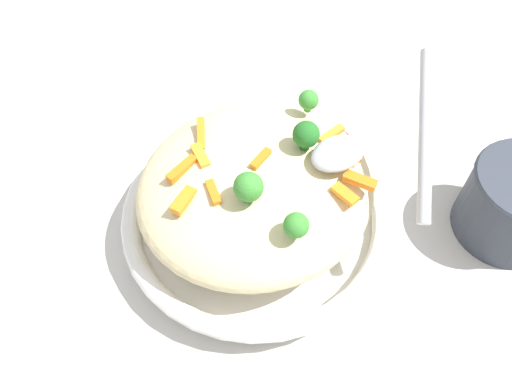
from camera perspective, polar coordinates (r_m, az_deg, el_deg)
ground_plane at (r=0.58m, az=-0.00°, el=-4.15°), size 2.40×2.40×0.00m
serving_bowl at (r=0.56m, az=-0.00°, el=-2.85°), size 0.29×0.29×0.04m
pasta_mound at (r=0.51m, az=-0.00°, el=0.58°), size 0.25×0.23×0.08m
carrot_piece_0 at (r=0.48m, az=0.79°, el=3.48°), size 0.03×0.02×0.01m
carrot_piece_1 at (r=0.47m, az=9.97°, el=-0.23°), size 0.02×0.03×0.01m
carrot_piece_2 at (r=0.47m, az=-4.83°, el=-0.05°), size 0.01×0.03×0.01m
carrot_piece_3 at (r=0.50m, az=-6.27°, el=4.09°), size 0.01×0.03×0.01m
carrot_piece_4 at (r=0.51m, az=9.59°, el=4.53°), size 0.03×0.04×0.01m
carrot_piece_5 at (r=0.49m, az=-8.33°, el=2.59°), size 0.04×0.02×0.01m
carrot_piece_6 at (r=0.49m, az=11.65°, el=1.27°), size 0.03×0.03×0.01m
carrot_piece_7 at (r=0.52m, az=-6.21°, el=6.50°), size 0.03×0.04×0.01m
carrot_piece_8 at (r=0.52m, az=8.50°, el=6.43°), size 0.03×0.01×0.01m
carrot_piece_9 at (r=0.47m, az=-8.17°, el=-0.95°), size 0.03×0.02×0.01m
broccoli_floret_0 at (r=0.49m, az=5.66°, el=6.42°), size 0.03×0.03×0.03m
broccoli_floret_1 at (r=0.44m, az=4.55°, el=-3.78°), size 0.02×0.02×0.03m
broccoli_floret_2 at (r=0.54m, az=5.94°, el=10.24°), size 0.02×0.02×0.03m
broccoli_floret_3 at (r=0.45m, az=-0.85°, el=0.54°), size 0.03×0.03×0.03m
serving_spoon at (r=0.48m, az=12.56°, el=5.00°), size 0.14×0.13×0.08m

